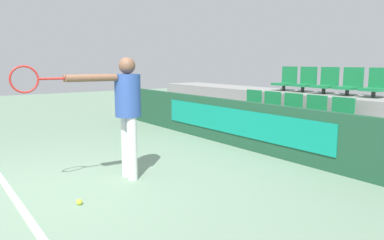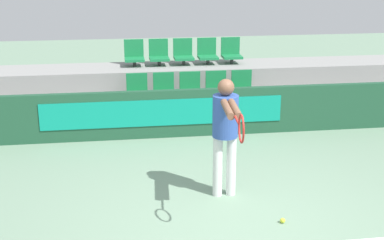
{
  "view_description": "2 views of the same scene",
  "coord_description": "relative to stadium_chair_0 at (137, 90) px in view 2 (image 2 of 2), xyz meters",
  "views": [
    {
      "loc": [
        4.55,
        -1.33,
        1.58
      ],
      "look_at": [
        -0.36,
        2.18,
        0.64
      ],
      "focal_mm": 35.0,
      "sensor_mm": 36.0,
      "label": 1
    },
    {
      "loc": [
        -1.39,
        -5.76,
        3.23
      ],
      "look_at": [
        -0.31,
        1.8,
        0.81
      ],
      "focal_mm": 50.0,
      "sensor_mm": 36.0,
      "label": 2
    }
  ],
  "objects": [
    {
      "name": "stadium_chair_5",
      "position": [
        0.0,
        1.09,
        0.48
      ],
      "size": [
        0.4,
        0.4,
        0.53
      ],
      "color": "#333333",
      "rests_on": "bleacher_tier_middle"
    },
    {
      "name": "stadium_chair_2",
      "position": [
        1.03,
        0.0,
        0.0
      ],
      "size": [
        0.4,
        0.4,
        0.53
      ],
      "color": "#333333",
      "rests_on": "bleacher_tier_front"
    },
    {
      "name": "stadium_chair_3",
      "position": [
        1.54,
        0.0,
        0.0
      ],
      "size": [
        0.4,
        0.4,
        0.53
      ],
      "color": "#333333",
      "rests_on": "bleacher_tier_front"
    },
    {
      "name": "barrier_wall",
      "position": [
        1.01,
        -0.75,
        -0.26
      ],
      "size": [
        10.32,
        0.14,
        0.87
      ],
      "color": "#1E4C33",
      "rests_on": "ground"
    },
    {
      "name": "bleacher_tier_front",
      "position": [
        1.03,
        -0.13,
        -0.46
      ],
      "size": [
        9.92,
        1.09,
        0.48
      ],
      "color": "gray",
      "rests_on": "ground"
    },
    {
      "name": "stadium_chair_0",
      "position": [
        0.0,
        0.0,
        0.0
      ],
      "size": [
        0.4,
        0.4,
        0.53
      ],
      "color": "#333333",
      "rests_on": "bleacher_tier_front"
    },
    {
      "name": "tennis_player",
      "position": [
        1.03,
        -3.35,
        0.33
      ],
      "size": [
        0.34,
        1.59,
        1.65
      ],
      "rotation": [
        0.0,
        0.0,
        -0.07
      ],
      "color": "silver",
      "rests_on": "ground"
    },
    {
      "name": "tennis_ball",
      "position": [
        1.59,
        -4.18,
        -0.67
      ],
      "size": [
        0.07,
        0.07,
        0.07
      ],
      "color": "#CCDB33",
      "rests_on": "ground"
    },
    {
      "name": "stadium_chair_4",
      "position": [
        2.05,
        0.0,
        0.0
      ],
      "size": [
        0.4,
        0.4,
        0.53
      ],
      "color": "#333333",
      "rests_on": "bleacher_tier_front"
    },
    {
      "name": "stadium_chair_8",
      "position": [
        1.54,
        1.09,
        0.48
      ],
      "size": [
        0.4,
        0.4,
        0.53
      ],
      "color": "#333333",
      "rests_on": "bleacher_tier_middle"
    },
    {
      "name": "bleacher_tier_middle",
      "position": [
        1.03,
        0.96,
        -0.22
      ],
      "size": [
        9.92,
        1.09,
        0.95
      ],
      "color": "gray",
      "rests_on": "ground"
    },
    {
      "name": "stadium_chair_7",
      "position": [
        1.03,
        1.09,
        0.48
      ],
      "size": [
        0.4,
        0.4,
        0.53
      ],
      "color": "#333333",
      "rests_on": "bleacher_tier_middle"
    },
    {
      "name": "stadium_chair_1",
      "position": [
        0.51,
        0.0,
        0.0
      ],
      "size": [
        0.4,
        0.4,
        0.53
      ],
      "color": "#333333",
      "rests_on": "bleacher_tier_front"
    },
    {
      "name": "ground_plane",
      "position": [
        1.03,
        -4.15,
        -0.7
      ],
      "size": [
        30.0,
        30.0,
        0.0
      ],
      "primitive_type": "plane",
      "color": "gray"
    },
    {
      "name": "stadium_chair_9",
      "position": [
        2.05,
        1.09,
        0.48
      ],
      "size": [
        0.4,
        0.4,
        0.53
      ],
      "color": "#333333",
      "rests_on": "bleacher_tier_middle"
    },
    {
      "name": "stadium_chair_6",
      "position": [
        0.51,
        1.09,
        0.48
      ],
      "size": [
        0.4,
        0.4,
        0.53
      ],
      "color": "#333333",
      "rests_on": "bleacher_tier_middle"
    }
  ]
}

